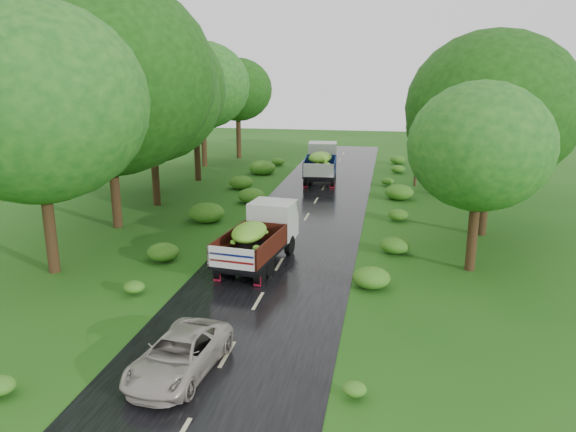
% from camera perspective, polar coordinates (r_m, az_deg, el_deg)
% --- Properties ---
extents(ground, '(120.00, 120.00, 0.00)m').
position_cam_1_polar(ground, '(17.44, -6.20, -13.84)').
color(ground, '#194C10').
rests_on(ground, ground).
extents(road, '(6.50, 80.00, 0.02)m').
position_cam_1_polar(road, '(21.79, -2.45, -7.59)').
color(road, black).
rests_on(road, ground).
extents(road_lines, '(0.12, 69.60, 0.00)m').
position_cam_1_polar(road_lines, '(22.69, -1.89, -6.60)').
color(road_lines, '#BFB78C').
rests_on(road_lines, road).
extents(truck_near, '(2.71, 5.88, 2.38)m').
position_cam_1_polar(truck_near, '(24.27, -2.87, -1.82)').
color(truck_near, black).
rests_on(truck_near, ground).
extents(truck_far, '(2.62, 6.34, 2.61)m').
position_cam_1_polar(truck_far, '(41.98, 3.39, 5.60)').
color(truck_far, black).
rests_on(truck_far, ground).
extents(car, '(2.28, 4.22, 1.12)m').
position_cam_1_polar(car, '(16.43, -11.00, -13.67)').
color(car, '#A69D93').
rests_on(car, road).
extents(utility_pole, '(1.34, 0.46, 7.78)m').
position_cam_1_polar(utility_pole, '(40.74, 13.08, 8.54)').
color(utility_pole, '#382616').
rests_on(utility_pole, ground).
extents(trees_left, '(6.31, 34.02, 9.93)m').
position_cam_1_polar(trees_left, '(36.61, -13.27, 12.34)').
color(trees_left, black).
rests_on(trees_left, ground).
extents(trees_right, '(5.19, 30.34, 8.19)m').
position_cam_1_polar(trees_right, '(35.83, 17.52, 9.80)').
color(trees_right, black).
rests_on(trees_right, ground).
extents(shrubs, '(11.90, 44.00, 0.70)m').
position_cam_1_polar(shrubs, '(30.04, 1.35, -0.44)').
color(shrubs, '#296517').
rests_on(shrubs, ground).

